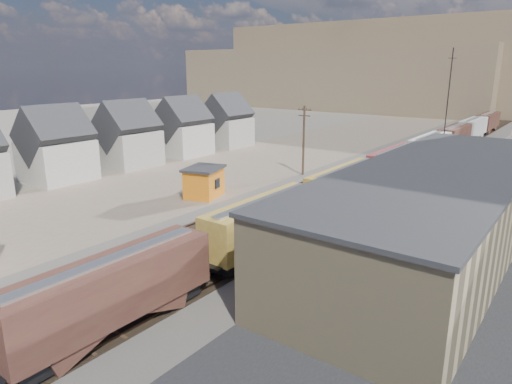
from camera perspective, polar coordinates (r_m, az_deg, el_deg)
The scene contains 10 objects.
ground at distance 32.27m, azimuth -21.49°, elevation -13.94°, with size 300.00×300.00×0.00m, color #6B6356.
ballast_bed at distance 70.30m, azimuth 15.20°, elevation 2.33°, with size 18.00×200.00×0.06m, color #4C4742.
dirt_yard at distance 71.78m, azimuth -2.87°, elevation 3.11°, with size 24.00×180.00×0.03m, color #6E5C4B.
rail_tracks at distance 70.48m, azimuth 14.79°, elevation 2.46°, with size 11.40×200.00×0.24m.
freight_train at distance 71.63m, azimuth 19.18°, elevation 4.51°, with size 3.00×119.74×4.46m.
warehouse at distance 41.85m, azimuth 21.72°, elevation -1.80°, with size 12.40×40.40×7.25m.
utility_pole_north at distance 65.90m, azimuth 5.98°, elevation 6.61°, with size 2.20×0.32×10.00m.
radio_mast at distance 76.60m, azimuth 22.75°, elevation 9.62°, with size 1.20×0.16×18.00m.
townhouse_row at distance 71.37m, azimuth -19.56°, elevation 5.70°, with size 8.15×68.16×10.47m.
maintenance_shed at distance 55.24m, azimuth -6.51°, elevation 1.29°, with size 5.18×5.93×3.68m.
Camera 1 is at (24.77, -14.02, 15.21)m, focal length 32.00 mm.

